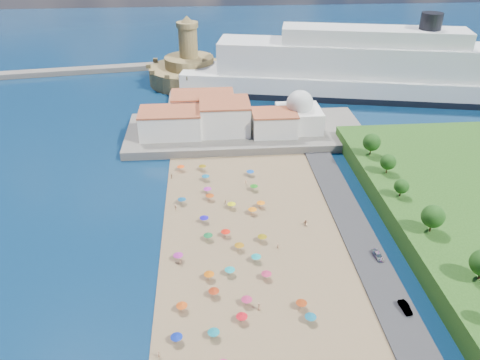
{
  "coord_description": "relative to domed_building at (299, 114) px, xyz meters",
  "views": [
    {
      "loc": [
        -5.33,
        -90.89,
        75.56
      ],
      "look_at": [
        4.0,
        25.0,
        8.0
      ],
      "focal_mm": 35.0,
      "sensor_mm": 36.0,
      "label": 1
    }
  ],
  "objects": [
    {
      "name": "ground",
      "position": [
        -30.0,
        -71.0,
        -8.97
      ],
      "size": [
        700.0,
        700.0,
        0.0
      ],
      "primitive_type": "plane",
      "color": "#071938",
      "rests_on": "ground"
    },
    {
      "name": "terrace",
      "position": [
        -20.0,
        2.0,
        -7.47
      ],
      "size": [
        90.0,
        36.0,
        3.0
      ],
      "primitive_type": "cube",
      "color": "#59544C",
      "rests_on": "ground"
    },
    {
      "name": "jetty",
      "position": [
        -42.0,
        37.0,
        -7.77
      ],
      "size": [
        18.0,
        70.0,
        2.4
      ],
      "primitive_type": "cube",
      "color": "#59544C",
      "rests_on": "ground"
    },
    {
      "name": "waterfront_buildings",
      "position": [
        -33.05,
        2.64,
        -1.1
      ],
      "size": [
        57.0,
        29.0,
        11.0
      ],
      "color": "silver",
      "rests_on": "terrace"
    },
    {
      "name": "domed_building",
      "position": [
        0.0,
        0.0,
        0.0
      ],
      "size": [
        16.0,
        16.0,
        15.0
      ],
      "color": "silver",
      "rests_on": "terrace"
    },
    {
      "name": "fortress",
      "position": [
        -42.0,
        67.0,
        -2.29
      ],
      "size": [
        40.0,
        40.0,
        32.4
      ],
      "color": "#9D854E",
      "rests_on": "ground"
    },
    {
      "name": "cruise_ship",
      "position": [
        40.07,
        41.27,
        2.19
      ],
      "size": [
        173.94,
        60.66,
        37.71
      ],
      "color": "black",
      "rests_on": "ground"
    },
    {
      "name": "beach_parasols",
      "position": [
        -31.09,
        -84.01,
        -6.83
      ],
      "size": [
        31.5,
        114.85,
        2.2
      ],
      "color": "gray",
      "rests_on": "beach"
    },
    {
      "name": "beachgoers",
      "position": [
        -32.24,
        -68.55,
        -7.84
      ],
      "size": [
        39.85,
        96.27,
        1.89
      ],
      "color": "tan",
      "rests_on": "beach"
    },
    {
      "name": "parked_cars",
      "position": [
        6.0,
        -91.6,
        -7.62
      ],
      "size": [
        2.27,
        43.9,
        1.39
      ],
      "color": "gray",
      "rests_on": "promenade"
    },
    {
      "name": "hillside_trees",
      "position": [
        19.42,
        -76.52,
        1.16
      ],
      "size": [
        11.33,
        103.34,
        7.47
      ],
      "color": "#382314",
      "rests_on": "hillside"
    }
  ]
}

